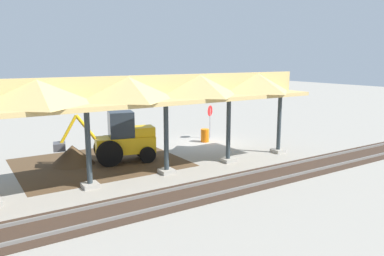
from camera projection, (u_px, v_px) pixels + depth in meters
ground_plane at (205, 143)px, 25.56m from camera, size 120.00×120.00×0.00m
dirt_work_zone at (100, 163)px, 20.64m from camera, size 8.61×7.00×0.01m
platform_canopy at (128, 92)px, 16.95m from camera, size 20.65×3.20×4.90m
rail_tracks at (292, 170)px, 19.11m from camera, size 60.00×2.58×0.15m
stop_sign at (210, 115)px, 26.63m from camera, size 0.67×0.41×2.38m
backhoe at (122, 140)px, 20.61m from camera, size 5.44×2.38×2.82m
dirt_mound at (73, 164)px, 20.40m from camera, size 4.63×4.63×2.09m
traffic_barrel at (205, 135)px, 25.73m from camera, size 0.56×0.56×0.90m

